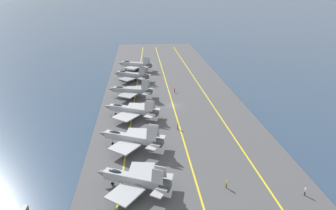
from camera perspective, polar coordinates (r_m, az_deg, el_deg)
ground_plane at (r=95.55m, az=0.97°, el=-0.32°), size 2000.00×2000.00×0.00m
carrier_deck at (r=95.48m, az=0.97°, el=-0.21°), size 215.56×45.76×0.40m
deck_stripe_foul_line at (r=97.54m, az=8.34°, el=0.17°), size 193.99×3.30×0.01m
deck_stripe_centerline at (r=95.40m, az=0.97°, el=-0.10°), size 194.00×0.36×0.01m
deck_stripe_edge_line at (r=94.90m, az=-6.60°, el=-0.37°), size 193.78×10.02×0.01m
parked_jet_nearest at (r=57.35m, az=-6.58°, el=-13.85°), size 13.60×15.07×5.81m
parked_jet_second at (r=70.46m, az=-7.01°, el=-6.27°), size 13.23×16.39×6.78m
parked_jet_third at (r=86.70m, az=-6.98°, el=-0.95°), size 14.04×17.03×5.72m
parked_jet_fourth at (r=102.29m, az=-7.07°, el=2.79°), size 12.42×15.86×6.62m
parked_jet_fifth at (r=120.56m, az=-7.06°, el=5.68°), size 12.81×15.55×6.23m
parked_jet_sixth at (r=135.76m, az=-6.29°, el=7.68°), size 12.68×16.21×6.41m
crew_white_vest at (r=61.75m, az=24.68°, el=-14.68°), size 0.45×0.45×1.69m
crew_brown_vest at (r=79.51m, az=1.87°, el=-4.01°), size 0.40×0.29×1.79m
crew_red_vest at (r=106.73m, az=1.26°, el=2.88°), size 0.44×0.37×1.75m
crew_yellow_vest at (r=59.23m, az=11.07°, el=-14.45°), size 0.42×0.46×1.78m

